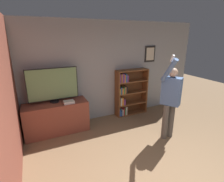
% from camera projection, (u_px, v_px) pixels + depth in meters
% --- Properties ---
extents(wall_back, '(6.23, 0.09, 2.70)m').
position_uv_depth(wall_back, '(101.00, 72.00, 4.83)').
color(wall_back, '#9EA3A8').
rests_on(wall_back, ground_plane).
extents(wall_side_brick, '(0.06, 4.73, 2.70)m').
position_uv_depth(wall_side_brick, '(6.00, 103.00, 2.58)').
color(wall_side_brick, brown).
rests_on(wall_side_brick, ground_plane).
extents(tv_ledge, '(1.50, 0.54, 0.76)m').
position_uv_depth(tv_ledge, '(57.00, 118.00, 4.28)').
color(tv_ledge, brown).
rests_on(tv_ledge, ground_plane).
extents(television, '(1.16, 0.22, 0.83)m').
position_uv_depth(television, '(53.00, 85.00, 4.11)').
color(television, black).
rests_on(television, tv_ledge).
extents(game_console, '(0.25, 0.19, 0.06)m').
position_uv_depth(game_console, '(69.00, 102.00, 4.15)').
color(game_console, silver).
rests_on(game_console, tv_ledge).
extents(bookshelf, '(0.99, 0.28, 1.37)m').
position_uv_depth(bookshelf, '(128.00, 93.00, 5.19)').
color(bookshelf, brown).
rests_on(bookshelf, ground_plane).
extents(person, '(0.55, 0.55, 1.96)m').
position_uv_depth(person, '(171.00, 97.00, 3.86)').
color(person, '#56514C').
rests_on(person, ground_plane).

